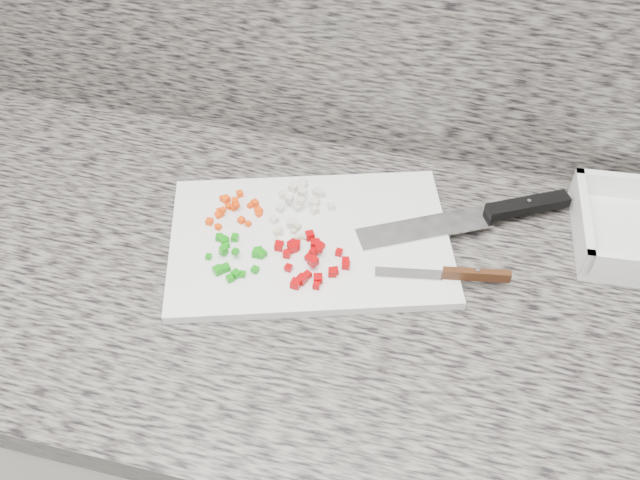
% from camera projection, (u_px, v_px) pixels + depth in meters
% --- Properties ---
extents(cabinet, '(3.92, 0.62, 0.86)m').
position_uv_depth(cabinet, '(313.00, 440.00, 1.33)').
color(cabinet, beige).
rests_on(cabinet, ground).
extents(countertop, '(3.96, 0.64, 0.04)m').
position_uv_depth(countertop, '(311.00, 285.00, 1.00)').
color(countertop, '#69645D').
rests_on(countertop, cabinet).
extents(cutting_board, '(0.46, 0.37, 0.01)m').
position_uv_depth(cutting_board, '(310.00, 241.00, 1.02)').
color(cutting_board, white).
rests_on(cutting_board, countertop).
extents(carrot_pile, '(0.07, 0.09, 0.02)m').
position_uv_depth(carrot_pile, '(234.00, 209.00, 1.05)').
color(carrot_pile, '#EE3F05').
rests_on(carrot_pile, cutting_board).
extents(onion_pile, '(0.09, 0.10, 0.02)m').
position_uv_depth(onion_pile, '(300.00, 198.00, 1.07)').
color(onion_pile, beige).
rests_on(onion_pile, cutting_board).
extents(green_pepper_pile, '(0.08, 0.09, 0.02)m').
position_uv_depth(green_pepper_pile, '(236.00, 255.00, 0.99)').
color(green_pepper_pile, '#0E890C').
rests_on(green_pepper_pile, cutting_board).
extents(red_pepper_pile, '(0.11, 0.11, 0.02)m').
position_uv_depth(red_pepper_pile, '(309.00, 258.00, 0.98)').
color(red_pepper_pile, '#A30205').
rests_on(red_pepper_pile, cutting_board).
extents(garlic_pile, '(0.05, 0.06, 0.01)m').
position_uv_depth(garlic_pile, '(289.00, 234.00, 1.02)').
color(garlic_pile, beige).
rests_on(garlic_pile, cutting_board).
extents(chef_knife, '(0.30, 0.19, 0.02)m').
position_uv_depth(chef_knife, '(493.00, 213.00, 1.04)').
color(chef_knife, '#B9BBC0').
rests_on(chef_knife, cutting_board).
extents(paring_knife, '(0.18, 0.04, 0.02)m').
position_uv_depth(paring_knife, '(459.00, 275.00, 0.96)').
color(paring_knife, '#B9BBC0').
rests_on(paring_knife, cutting_board).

